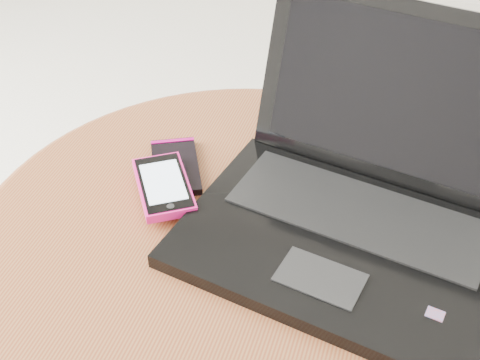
% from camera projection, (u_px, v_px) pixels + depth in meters
% --- Properties ---
extents(table, '(0.68, 0.68, 0.54)m').
position_uv_depth(table, '(246.00, 299.00, 0.84)').
color(table, '#56281B').
rests_on(table, ground).
extents(laptop, '(0.41, 0.38, 0.23)m').
position_uv_depth(laptop, '(360.00, 200.00, 0.75)').
color(laptop, black).
rests_on(laptop, table).
extents(phone_black, '(0.10, 0.13, 0.01)m').
position_uv_depth(phone_black, '(176.00, 167.00, 0.85)').
color(phone_black, black).
rests_on(phone_black, table).
extents(phone_pink, '(0.11, 0.13, 0.01)m').
position_uv_depth(phone_pink, '(164.00, 186.00, 0.81)').
color(phone_pink, '#EA187C').
rests_on(phone_pink, phone_black).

